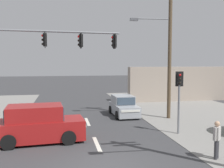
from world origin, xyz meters
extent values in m
plane|color=#3A3A3D|center=(0.00, 0.00, 0.00)|extent=(140.00, 140.00, 0.00)
cube|color=silver|center=(0.00, 3.00, 0.00)|extent=(0.20, 2.40, 0.01)
cube|color=silver|center=(0.00, 8.00, 0.00)|extent=(0.20, 2.40, 0.01)
cylinder|color=brown|center=(5.92, 7.99, 4.94)|extent=(0.26, 0.26, 9.87)
cylinder|color=slate|center=(4.62, 8.10, 7.11)|extent=(2.60, 0.30, 0.09)
cube|color=#595B60|center=(3.32, 8.20, 7.04)|extent=(0.58, 0.32, 0.18)
cylinder|color=slate|center=(-1.84, 4.73, 5.70)|extent=(6.79, 0.62, 0.11)
cube|color=black|center=(-2.52, 4.67, 5.25)|extent=(0.22, 0.27, 0.68)
cube|color=black|center=(-2.52, 4.67, 5.25)|extent=(0.07, 0.44, 0.84)
sphere|color=red|center=(-2.64, 4.66, 5.47)|extent=(0.13, 0.13, 0.13)
sphere|color=black|center=(-2.64, 4.66, 5.25)|extent=(0.13, 0.13, 0.13)
sphere|color=black|center=(-2.64, 4.66, 5.03)|extent=(0.13, 0.13, 0.13)
cube|color=black|center=(-0.62, 4.82, 5.25)|extent=(0.22, 0.27, 0.68)
cube|color=black|center=(-0.62, 4.82, 5.25)|extent=(0.07, 0.44, 0.84)
sphere|color=red|center=(-0.74, 4.81, 5.47)|extent=(0.13, 0.13, 0.13)
sphere|color=black|center=(-0.74, 4.81, 5.25)|extent=(0.13, 0.13, 0.13)
sphere|color=black|center=(-0.74, 4.81, 5.03)|extent=(0.13, 0.13, 0.13)
cube|color=black|center=(1.28, 4.96, 5.25)|extent=(0.22, 0.27, 0.68)
cube|color=black|center=(1.28, 4.96, 5.25)|extent=(0.07, 0.44, 0.84)
sphere|color=red|center=(1.16, 4.95, 5.47)|extent=(0.13, 0.13, 0.13)
sphere|color=black|center=(1.16, 4.95, 5.25)|extent=(0.13, 0.13, 0.13)
sphere|color=black|center=(1.16, 4.95, 5.03)|extent=(0.13, 0.13, 0.13)
cylinder|color=slate|center=(4.80, 3.98, 1.40)|extent=(0.12, 0.12, 2.80)
cube|color=black|center=(4.80, 3.98, 3.14)|extent=(0.29, 0.24, 0.68)
cube|color=black|center=(4.80, 3.98, 3.14)|extent=(0.44, 0.12, 0.84)
sphere|color=red|center=(4.78, 3.86, 3.36)|extent=(0.13, 0.13, 0.13)
sphere|color=black|center=(4.78, 3.86, 3.14)|extent=(0.13, 0.13, 0.13)
sphere|color=black|center=(4.78, 3.86, 2.92)|extent=(0.13, 0.13, 0.13)
cube|color=#A39384|center=(11.00, 16.00, 1.80)|extent=(12.00, 1.00, 3.60)
cube|color=maroon|center=(-2.84, 3.91, 0.64)|extent=(4.63, 2.18, 1.00)
cube|color=maroon|center=(-3.04, 3.90, 1.52)|extent=(2.82, 1.92, 0.76)
cube|color=#384756|center=(-1.68, 4.00, 1.52)|extent=(0.18, 1.58, 0.65)
cube|color=#384756|center=(-4.41, 3.79, 1.52)|extent=(0.18, 1.55, 0.61)
cube|color=white|center=(-0.58, 4.09, 0.86)|extent=(0.16, 1.56, 0.14)
cylinder|color=black|center=(-1.52, 4.94, 0.36)|extent=(0.73, 0.27, 0.72)
cylinder|color=black|center=(-1.38, 3.10, 0.36)|extent=(0.73, 0.27, 0.72)
cylinder|color=black|center=(-4.30, 4.72, 0.36)|extent=(0.73, 0.27, 0.72)
cylinder|color=black|center=(-4.16, 2.89, 0.36)|extent=(0.73, 0.27, 0.72)
cube|color=#A3A8AD|center=(2.94, 9.54, 0.51)|extent=(1.71, 3.65, 0.76)
cube|color=#A3A8AD|center=(2.93, 9.84, 1.21)|extent=(1.54, 1.94, 0.64)
cube|color=#384756|center=(2.96, 8.87, 1.21)|extent=(1.36, 0.10, 0.54)
cube|color=#384756|center=(2.90, 10.81, 1.21)|extent=(1.33, 0.10, 0.51)
cube|color=white|center=(2.99, 7.72, 0.68)|extent=(1.36, 0.08, 0.14)
cylinder|color=black|center=(3.77, 8.45, 0.30)|extent=(0.20, 0.61, 0.60)
cylinder|color=black|center=(2.17, 8.40, 0.30)|extent=(0.20, 0.61, 0.60)
cylinder|color=black|center=(3.70, 10.68, 0.30)|extent=(0.20, 0.61, 0.60)
cylinder|color=black|center=(2.10, 10.63, 0.30)|extent=(0.20, 0.61, 0.60)
cylinder|color=#333338|center=(4.58, -0.06, 0.42)|extent=(0.14, 0.14, 0.84)
cylinder|color=#333338|center=(4.72, 0.06, 0.42)|extent=(0.14, 0.14, 0.84)
cube|color=#B7B2AD|center=(4.65, 0.00, 1.12)|extent=(0.42, 0.40, 0.56)
sphere|color=tan|center=(4.65, 0.00, 1.52)|extent=(0.22, 0.22, 0.22)
cylinder|color=#B7B2AD|center=(4.47, -0.16, 1.12)|extent=(0.09, 0.09, 0.54)
cylinder|color=#B7B2AD|center=(4.83, 0.15, 1.12)|extent=(0.09, 0.09, 0.54)
camera|label=1|loc=(-1.66, -9.69, 4.06)|focal=42.00mm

